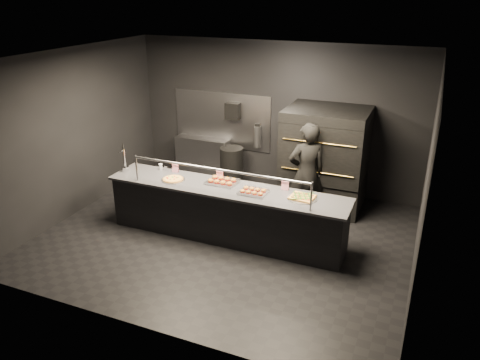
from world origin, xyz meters
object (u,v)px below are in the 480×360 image
(round_pizza, at_px, (173,179))
(worker, at_px, (306,173))
(trash_bin, at_px, (232,166))
(towel_dispenser, at_px, (233,111))
(service_counter, at_px, (226,212))
(square_pizza, at_px, (302,197))
(prep_shelf, at_px, (203,157))
(slider_tray_b, at_px, (253,192))
(slider_tray_a, at_px, (222,181))
(pizza_oven, at_px, (325,158))
(beer_tap, at_px, (125,163))
(fire_extinguisher, at_px, (257,136))

(round_pizza, relative_size, worker, 0.22)
(trash_bin, bearing_deg, towel_dispenser, 106.19)
(service_counter, bearing_deg, square_pizza, 2.79)
(prep_shelf, bearing_deg, slider_tray_b, -48.39)
(square_pizza, bearing_deg, trash_bin, 135.34)
(towel_dispenser, bearing_deg, slider_tray_a, -71.09)
(pizza_oven, xyz_separation_m, square_pizza, (0.08, -1.84, -0.03))
(beer_tap, xyz_separation_m, round_pizza, (1.00, -0.04, -0.14))
(service_counter, relative_size, slider_tray_b, 8.96)
(beer_tap, distance_m, trash_bin, 2.52)
(fire_extinguisher, xyz_separation_m, slider_tray_b, (0.85, -2.44, -0.11))
(prep_shelf, xyz_separation_m, beer_tap, (-0.35, -2.34, 0.63))
(round_pizza, bearing_deg, worker, 30.32)
(round_pizza, bearing_deg, slider_tray_a, 14.42)
(service_counter, bearing_deg, beer_tap, -179.46)
(square_pizza, bearing_deg, round_pizza, -176.87)
(slider_tray_b, xyz_separation_m, worker, (0.56, 1.16, -0.03))
(fire_extinguisher, distance_m, slider_tray_a, 2.26)
(prep_shelf, relative_size, beer_tap, 2.18)
(beer_tap, bearing_deg, slider_tray_a, 5.31)
(pizza_oven, height_order, square_pizza, pizza_oven)
(towel_dispenser, xyz_separation_m, fire_extinguisher, (0.55, 0.01, -0.49))
(fire_extinguisher, relative_size, slider_tray_a, 0.93)
(trash_bin, bearing_deg, prep_shelf, 166.86)
(towel_dispenser, bearing_deg, round_pizza, -91.17)
(service_counter, relative_size, round_pizza, 10.21)
(pizza_oven, height_order, towel_dispenser, pizza_oven)
(slider_tray_b, relative_size, trash_bin, 0.55)
(towel_dispenser, distance_m, fire_extinguisher, 0.74)
(round_pizza, bearing_deg, fire_extinguisher, 76.29)
(fire_extinguisher, height_order, round_pizza, fire_extinguisher)
(pizza_oven, distance_m, towel_dispenser, 2.23)
(prep_shelf, relative_size, round_pizza, 2.99)
(pizza_oven, bearing_deg, trash_bin, 173.25)
(pizza_oven, height_order, worker, pizza_oven)
(beer_tap, distance_m, square_pizza, 3.23)
(prep_shelf, xyz_separation_m, worker, (2.66, -1.21, 0.47))
(fire_extinguisher, bearing_deg, slider_tray_a, -84.48)
(slider_tray_a, xyz_separation_m, slider_tray_b, (0.63, -0.19, -0.00))
(pizza_oven, bearing_deg, towel_dispenser, 166.86)
(slider_tray_a, bearing_deg, slider_tray_b, -17.05)
(towel_dispenser, xyz_separation_m, slider_tray_a, (0.77, -2.24, -0.60))
(fire_extinguisher, height_order, square_pizza, fire_extinguisher)
(pizza_oven, bearing_deg, slider_tray_a, -127.29)
(fire_extinguisher, xyz_separation_m, beer_tap, (-1.60, -2.42, 0.02))
(fire_extinguisher, relative_size, slider_tray_b, 1.10)
(pizza_oven, distance_m, square_pizza, 1.84)
(beer_tap, distance_m, slider_tray_a, 1.83)
(slider_tray_b, xyz_separation_m, square_pizza, (0.78, 0.11, -0.01))
(prep_shelf, xyz_separation_m, towel_dispenser, (0.70, 0.07, 1.10))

